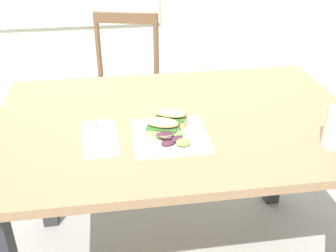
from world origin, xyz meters
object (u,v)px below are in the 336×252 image
fork_on_napkin (100,134)px  bottle_cold_brew (335,128)px  chair_wooden_far (124,91)px  sandwich_half_back (171,117)px  dining_table (178,147)px  sandwich_half_front (162,127)px  plate_lunch (170,136)px

fork_on_napkin → bottle_cold_brew: size_ratio=1.04×
chair_wooden_far → sandwich_half_back: 1.02m
dining_table → sandwich_half_back: size_ratio=10.77×
bottle_cold_brew → dining_table: bearing=150.7°
sandwich_half_front → fork_on_napkin: (-0.20, 0.04, -0.03)m
dining_table → plate_lunch: bearing=-111.5°
chair_wooden_far → fork_on_napkin: size_ratio=4.69×
fork_on_napkin → plate_lunch: bearing=-11.0°
dining_table → bottle_cold_brew: 0.55m
dining_table → chair_wooden_far: chair_wooden_far is taller
dining_table → sandwich_half_front: 0.21m
chair_wooden_far → bottle_cold_brew: 1.35m
plate_lunch → fork_on_napkin: 0.23m
dining_table → bottle_cold_brew: (0.45, -0.25, 0.19)m
chair_wooden_far → bottle_cold_brew: (0.61, -1.15, 0.36)m
chair_wooden_far → sandwich_half_front: size_ratio=7.25×
plate_lunch → sandwich_half_back: size_ratio=2.04×
dining_table → sandwich_half_front: (-0.07, -0.12, 0.16)m
dining_table → bottle_cold_brew: bottle_cold_brew is taller
plate_lunch → bottle_cold_brew: bottle_cold_brew is taller
plate_lunch → bottle_cold_brew: 0.52m
fork_on_napkin → sandwich_half_back: bearing=5.8°
bottle_cold_brew → chair_wooden_far: bearing=117.8°
plate_lunch → fork_on_napkin: size_ratio=1.32×
chair_wooden_far → bottle_cold_brew: bottle_cold_brew is taller
sandwich_half_front → sandwich_half_back: 0.07m
sandwich_half_front → fork_on_napkin: 0.21m
sandwich_half_front → bottle_cold_brew: 0.54m
sandwich_half_back → bottle_cold_brew: bearing=-21.9°
sandwich_half_front → sandwich_half_back: size_ratio=1.00×
fork_on_napkin → bottle_cold_brew: 0.75m
plate_lunch → bottle_cold_brew: bearing=-14.2°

